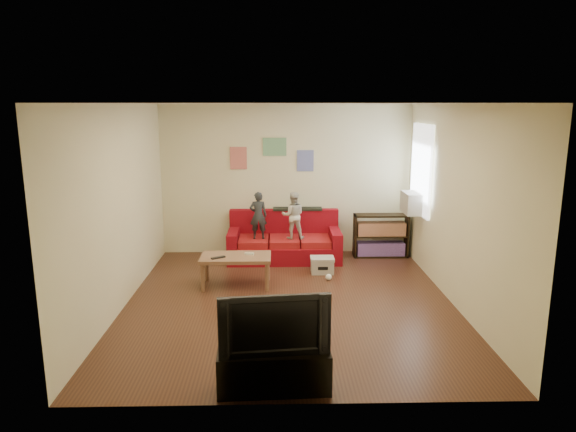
{
  "coord_description": "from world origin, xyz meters",
  "views": [
    {
      "loc": [
        -0.18,
        -6.72,
        2.69
      ],
      "look_at": [
        0.0,
        0.8,
        1.05
      ],
      "focal_mm": 32.0,
      "sensor_mm": 36.0,
      "label": 1
    }
  ],
  "objects_px": {
    "file_box": "(322,265)",
    "bookshelf": "(381,238)",
    "child_b": "(293,215)",
    "child_a": "(258,215)",
    "sofa": "(284,243)",
    "tv_stand": "(274,371)",
    "coffee_table": "(236,260)",
    "television": "(274,322)"
  },
  "relations": [
    {
      "from": "coffee_table",
      "to": "bookshelf",
      "type": "height_order",
      "value": "bookshelf"
    },
    {
      "from": "sofa",
      "to": "coffee_table",
      "type": "height_order",
      "value": "sofa"
    },
    {
      "from": "child_a",
      "to": "bookshelf",
      "type": "height_order",
      "value": "child_a"
    },
    {
      "from": "child_b",
      "to": "file_box",
      "type": "xyz_separation_m",
      "value": [
        0.46,
        -0.65,
        -0.69
      ]
    },
    {
      "from": "child_b",
      "to": "coffee_table",
      "type": "xyz_separation_m",
      "value": [
        -0.9,
        -1.23,
        -0.42
      ]
    },
    {
      "from": "child_a",
      "to": "coffee_table",
      "type": "distance_m",
      "value": 1.34
    },
    {
      "from": "child_a",
      "to": "tv_stand",
      "type": "xyz_separation_m",
      "value": [
        0.28,
        -4.15,
        -0.62
      ]
    },
    {
      "from": "sofa",
      "to": "tv_stand",
      "type": "height_order",
      "value": "sofa"
    },
    {
      "from": "tv_stand",
      "to": "television",
      "type": "relative_size",
      "value": 1.03
    },
    {
      "from": "file_box",
      "to": "tv_stand",
      "type": "height_order",
      "value": "tv_stand"
    },
    {
      "from": "sofa",
      "to": "child_a",
      "type": "height_order",
      "value": "child_a"
    },
    {
      "from": "sofa",
      "to": "television",
      "type": "xyz_separation_m",
      "value": [
        -0.17,
        -4.32,
        0.41
      ]
    },
    {
      "from": "child_b",
      "to": "bookshelf",
      "type": "height_order",
      "value": "child_b"
    },
    {
      "from": "coffee_table",
      "to": "file_box",
      "type": "bearing_deg",
      "value": 23.32
    },
    {
      "from": "child_a",
      "to": "child_b",
      "type": "height_order",
      "value": "child_a"
    },
    {
      "from": "coffee_table",
      "to": "bookshelf",
      "type": "bearing_deg",
      "value": 30.98
    },
    {
      "from": "television",
      "to": "sofa",
      "type": "bearing_deg",
      "value": 81.87
    },
    {
      "from": "sofa",
      "to": "child_b",
      "type": "xyz_separation_m",
      "value": [
        0.15,
        -0.17,
        0.53
      ]
    },
    {
      "from": "child_b",
      "to": "television",
      "type": "height_order",
      "value": "child_b"
    },
    {
      "from": "child_a",
      "to": "file_box",
      "type": "xyz_separation_m",
      "value": [
        1.06,
        -0.65,
        -0.69
      ]
    },
    {
      "from": "bookshelf",
      "to": "file_box",
      "type": "relative_size",
      "value": 2.55
    },
    {
      "from": "file_box",
      "to": "tv_stand",
      "type": "distance_m",
      "value": 3.59
    },
    {
      "from": "child_b",
      "to": "file_box",
      "type": "bearing_deg",
      "value": 123.85
    },
    {
      "from": "coffee_table",
      "to": "bookshelf",
      "type": "relative_size",
      "value": 1.09
    },
    {
      "from": "file_box",
      "to": "bookshelf",
      "type": "bearing_deg",
      "value": 38.78
    },
    {
      "from": "child_a",
      "to": "coffee_table",
      "type": "height_order",
      "value": "child_a"
    },
    {
      "from": "file_box",
      "to": "television",
      "type": "xyz_separation_m",
      "value": [
        -0.77,
        -3.5,
        0.57
      ]
    },
    {
      "from": "file_box",
      "to": "television",
      "type": "height_order",
      "value": "television"
    },
    {
      "from": "bookshelf",
      "to": "sofa",
      "type": "bearing_deg",
      "value": -176.91
    },
    {
      "from": "child_b",
      "to": "file_box",
      "type": "relative_size",
      "value": 2.16
    },
    {
      "from": "child_a",
      "to": "file_box",
      "type": "distance_m",
      "value": 1.42
    },
    {
      "from": "coffee_table",
      "to": "television",
      "type": "bearing_deg",
      "value": -78.74
    },
    {
      "from": "sofa",
      "to": "coffee_table",
      "type": "xyz_separation_m",
      "value": [
        -0.75,
        -1.4,
        0.11
      ]
    },
    {
      "from": "sofa",
      "to": "bookshelf",
      "type": "relative_size",
      "value": 2.03
    },
    {
      "from": "coffee_table",
      "to": "television",
      "type": "xyz_separation_m",
      "value": [
        0.58,
        -2.92,
        0.3
      ]
    },
    {
      "from": "bookshelf",
      "to": "tv_stand",
      "type": "bearing_deg",
      "value": -113.36
    },
    {
      "from": "tv_stand",
      "to": "bookshelf",
      "type": "bearing_deg",
      "value": 64.18
    },
    {
      "from": "bookshelf",
      "to": "file_box",
      "type": "distance_m",
      "value": 1.47
    },
    {
      "from": "bookshelf",
      "to": "file_box",
      "type": "bearing_deg",
      "value": -141.22
    },
    {
      "from": "television",
      "to": "bookshelf",
      "type": "bearing_deg",
      "value": 60.77
    },
    {
      "from": "bookshelf",
      "to": "television",
      "type": "xyz_separation_m",
      "value": [
        -1.91,
        -4.41,
        0.36
      ]
    },
    {
      "from": "tv_stand",
      "to": "child_b",
      "type": "bearing_deg",
      "value": 83.15
    }
  ]
}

